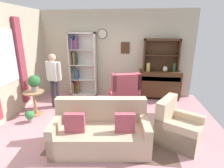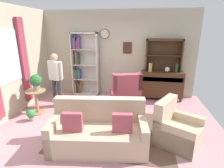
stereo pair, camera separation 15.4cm
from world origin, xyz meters
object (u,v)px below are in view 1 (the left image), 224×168
object	(u,v)px
sideboard_hutch	(161,50)
wingback_chair	(124,95)
plant_stand	(35,100)
potted_plant_large	(34,82)
bookshelf	(80,65)
person_reading	(54,77)
potted_plant_small	(30,116)
vase_tall	(148,67)
coffee_table	(117,114)
vase_round	(165,69)
couch_floral	(101,132)
bottle_wine	(174,68)
armchair_floral	(177,128)
book_stack	(119,108)
sideboard	(159,83)

from	to	relation	value
sideboard_hutch	wingback_chair	world-z (taller)	sideboard_hutch
plant_stand	potted_plant_large	xyz separation A→B (m)	(0.05, 0.01, 0.50)
bookshelf	person_reading	bearing A→B (deg)	-110.45
potted_plant_small	potted_plant_large	bearing A→B (deg)	93.22
vase_tall	coffee_table	world-z (taller)	vase_tall
vase_round	plant_stand	world-z (taller)	vase_round
sideboard_hutch	coffee_table	size ratio (longest dim) A/B	1.38
couch_floral	potted_plant_small	xyz separation A→B (m)	(-1.90, 0.70, -0.14)
person_reading	coffee_table	distance (m)	2.16
vase_tall	couch_floral	distance (m)	2.94
bottle_wine	wingback_chair	distance (m)	1.79
plant_stand	potted_plant_small	distance (m)	0.49
couch_floral	armchair_floral	bearing A→B (deg)	12.57
vase_round	armchair_floral	distance (m)	2.43
wingback_chair	book_stack	bearing A→B (deg)	-92.86
vase_tall	potted_plant_large	xyz separation A→B (m)	(-2.98, -1.50, -0.15)
bookshelf	armchair_floral	size ratio (longest dim) A/B	2.00
wingback_chair	vase_tall	bearing A→B (deg)	47.33
sideboard_hutch	vase_tall	xyz separation A→B (m)	(-0.39, -0.19, -0.51)
potted_plant_small	coffee_table	bearing A→B (deg)	-0.13
couch_floral	potted_plant_large	xyz separation A→B (m)	(-1.92, 1.14, 0.59)
vase_tall	person_reading	size ratio (longest dim) A/B	0.17
sideboard	vase_round	xyz separation A→B (m)	(0.13, -0.07, 0.50)
bottle_wine	person_reading	world-z (taller)	person_reading
potted_plant_large	coffee_table	world-z (taller)	potted_plant_large
sideboard	sideboard_hutch	xyz separation A→B (m)	(0.00, 0.11, 1.05)
book_stack	sideboard_hutch	bearing A→B (deg)	61.07
bottle_wine	sideboard	bearing A→B (deg)	167.11
potted_plant_small	person_reading	size ratio (longest dim) A/B	0.19
potted_plant_small	coffee_table	distance (m)	2.15
couch_floral	armchair_floral	size ratio (longest dim) A/B	1.80
plant_stand	potted_plant_large	bearing A→B (deg)	12.65
bottle_wine	book_stack	bearing A→B (deg)	-129.34
couch_floral	book_stack	world-z (taller)	couch_floral
vase_tall	wingback_chair	world-z (taller)	vase_tall
wingback_chair	vase_round	bearing A→B (deg)	32.33
armchair_floral	coffee_table	bearing A→B (deg)	163.86
person_reading	sideboard	bearing A→B (deg)	19.27
vase_round	coffee_table	size ratio (longest dim) A/B	0.21
potted_plant_small	coffee_table	xyz separation A→B (m)	(2.14, -0.00, 0.18)
vase_round	couch_floral	distance (m)	3.16
vase_tall	plant_stand	bearing A→B (deg)	-153.49
couch_floral	book_stack	bearing A→B (deg)	68.49
sideboard	person_reading	size ratio (longest dim) A/B	0.83
wingback_chair	potted_plant_large	world-z (taller)	potted_plant_large
vase_round	potted_plant_small	distance (m)	4.07
couch_floral	wingback_chair	size ratio (longest dim) A/B	1.80
sideboard	coffee_table	size ratio (longest dim) A/B	1.63
sideboard_hutch	armchair_floral	distance (m)	2.80
sideboard	sideboard_hutch	size ratio (longest dim) A/B	1.18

